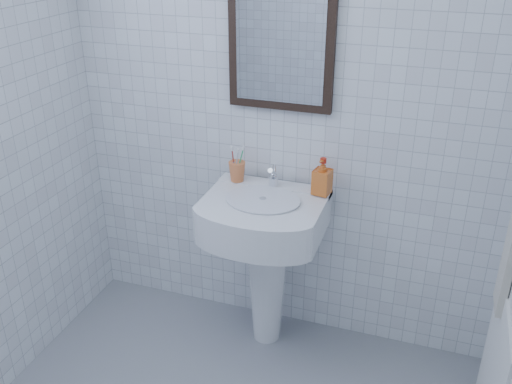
% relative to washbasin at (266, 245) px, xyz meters
% --- Properties ---
extents(wall_back, '(2.20, 0.02, 2.50)m').
position_rel_washbasin_xyz_m(wall_back, '(0.02, 0.21, 0.66)').
color(wall_back, silver).
rests_on(wall_back, ground).
extents(washbasin, '(0.57, 0.42, 0.88)m').
position_rel_washbasin_xyz_m(washbasin, '(0.00, 0.00, 0.00)').
color(washbasin, white).
rests_on(washbasin, ground).
extents(faucet, '(0.05, 0.10, 0.12)m').
position_rel_washbasin_xyz_m(faucet, '(-0.00, 0.10, 0.33)').
color(faucet, silver).
rests_on(faucet, washbasin).
extents(toothbrush_cup, '(0.09, 0.09, 0.10)m').
position_rel_washbasin_xyz_m(toothbrush_cup, '(-0.19, 0.11, 0.33)').
color(toothbrush_cup, orange).
rests_on(toothbrush_cup, washbasin).
extents(soap_dispenser, '(0.09, 0.10, 0.18)m').
position_rel_washbasin_xyz_m(soap_dispenser, '(0.24, 0.10, 0.37)').
color(soap_dispenser, '#B94212').
rests_on(soap_dispenser, washbasin).
extents(wall_mirror, '(0.50, 0.04, 0.62)m').
position_rel_washbasin_xyz_m(wall_mirror, '(0.00, 0.19, 0.96)').
color(wall_mirror, black).
rests_on(wall_mirror, wall_back).
extents(hand_towel, '(0.03, 0.16, 0.38)m').
position_rel_washbasin_xyz_m(hand_towel, '(1.06, -0.28, 0.28)').
color(hand_towel, beige).
rests_on(hand_towel, towel_ring).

